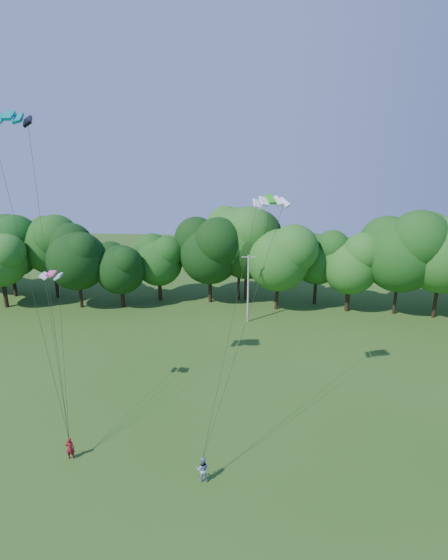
{
  "coord_description": "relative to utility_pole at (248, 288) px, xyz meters",
  "views": [
    {
      "loc": [
        4.09,
        -16.72,
        19.78
      ],
      "look_at": [
        2.13,
        13.0,
        10.44
      ],
      "focal_mm": 28.0,
      "sensor_mm": 36.0,
      "label": 1
    }
  ],
  "objects": [
    {
      "name": "kite_flyer_right",
      "position": [
        -2.38,
        -25.22,
        -3.28
      ],
      "size": [
        0.81,
        0.64,
        1.63
      ],
      "primitive_type": "imported",
      "rotation": [
        0.0,
        0.0,
        3.17
      ],
      "color": "#8B9FC1",
      "rests_on": "ground"
    },
    {
      "name": "utility_pole",
      "position": [
        0.0,
        0.0,
        0.0
      ],
      "size": [
        1.59,
        0.29,
        7.95
      ],
      "rotation": [
        0.0,
        0.0,
        0.13
      ],
      "color": "#ADACA5",
      "rests_on": "ground"
    },
    {
      "name": "tree_back_west",
      "position": [
        -31.49,
        6.8,
        4.3
      ],
      "size": [
        9.25,
        9.25,
        13.45
      ],
      "color": "#342314",
      "rests_on": "ground"
    },
    {
      "name": "kite_flyer_left",
      "position": [
        -11.23,
        -23.87,
        -3.31
      ],
      "size": [
        0.62,
        0.45,
        1.56
      ],
      "primitive_type": "imported",
      "rotation": [
        0.0,
        0.0,
        3.29
      ],
      "color": "maroon",
      "rests_on": "ground"
    },
    {
      "name": "ground",
      "position": [
        -3.72,
        -30.31,
        -4.09
      ],
      "size": [
        160.0,
        160.0,
        0.0
      ],
      "primitive_type": "plane",
      "color": "#294E15",
      "rests_on": "ground"
    },
    {
      "name": "kite_green",
      "position": [
        1.54,
        -17.02,
        12.08
      ],
      "size": [
        2.62,
        1.78,
        0.58
      ],
      "rotation": [
        0.0,
        0.0,
        0.33
      ],
      "color": "green",
      "rests_on": "ground"
    },
    {
      "name": "kite_teal",
      "position": [
        -15.13,
        -18.67,
        17.37
      ],
      "size": [
        2.98,
        1.67,
        0.68
      ],
      "rotation": [
        0.0,
        0.0,
        0.16
      ],
      "color": "#049094",
      "rests_on": "ground"
    },
    {
      "name": "tree_back_center",
      "position": [
        -0.3,
        7.53,
        4.44
      ],
      "size": [
        9.4,
        9.4,
        13.67
      ],
      "color": "#311C13",
      "rests_on": "ground"
    },
    {
      "name": "kite_pink",
      "position": [
        -13.73,
        -18.46,
        6.94
      ],
      "size": [
        1.56,
        0.8,
        0.26
      ],
      "rotation": [
        0.0,
        0.0,
        -0.04
      ],
      "color": "#FC4695",
      "rests_on": "ground"
    }
  ]
}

